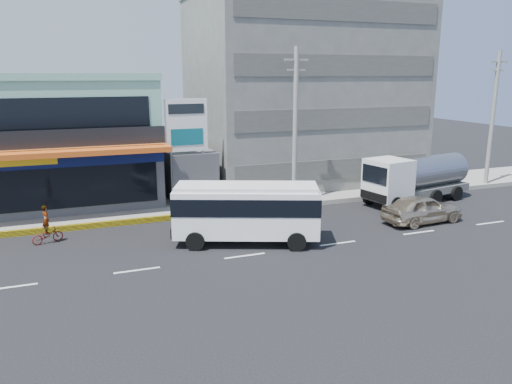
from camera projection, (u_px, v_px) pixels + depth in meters
ground at (245, 256)px, 23.51m from camera, size 120.00×120.00×0.00m
sidewalk at (267, 198)px, 33.84m from camera, size 70.00×5.00×0.30m
shop_building at (58, 143)px, 32.50m from camera, size 12.40×11.70×8.00m
concrete_building at (301, 92)px, 38.99m from camera, size 16.00×12.00×14.00m
gap_structure at (186, 173)px, 34.02m from camera, size 3.00×6.00×3.50m
satellite_dish at (188, 149)px, 32.69m from camera, size 1.50×1.50×0.15m
billboard at (187, 131)px, 30.56m from camera, size 2.60×0.18×6.90m
utility_pole_near at (295, 127)px, 31.12m from camera, size 1.60×0.30×10.00m
utility_pole_far at (492, 119)px, 36.64m from camera, size 1.60×0.30×10.00m
minibus at (247, 209)px, 24.90m from camera, size 7.57×4.82×3.02m
sedan at (422, 209)px, 28.60m from camera, size 4.96×2.26×1.65m
tanker_truck at (414, 178)px, 32.89m from camera, size 8.21×3.76×3.12m
motorcycle_rider at (47, 231)px, 25.16m from camera, size 1.63×1.02×1.97m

